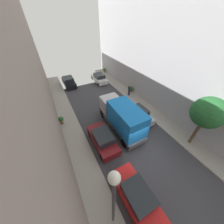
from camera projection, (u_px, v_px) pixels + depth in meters
The scene contains 15 objects.
ground at pixel (140, 152), 11.55m from camera, with size 32.00×32.00×0.00m, color #38383D.
sidewalk_left at pixel (90, 177), 9.68m from camera, with size 2.00×44.00×0.15m, color gray.
sidewalk_right at pixel (176, 132), 13.34m from camera, with size 2.00×44.00×0.15m, color gray.
parked_car_left_1 at pixel (136, 196), 8.14m from camera, with size 1.78×4.20×1.57m.
parked_car_left_2 at pixel (103, 139), 11.82m from camera, with size 1.78×4.20×1.57m.
parked_car_left_3 at pixel (69, 82), 21.69m from camera, with size 1.78×4.20×1.57m.
parked_car_right_2 at pixel (138, 114), 14.81m from camera, with size 1.78×4.20×1.57m.
parked_car_right_3 at pixel (99, 78), 22.87m from camera, with size 1.78×4.20×1.57m.
delivery_truck at pixel (122, 116), 12.78m from camera, with size 2.26×6.60×3.38m.
pedestrian at pixel (129, 90), 18.69m from camera, with size 0.40×0.36×1.72m.
street_tree_1 at pixel (208, 113), 9.85m from camera, with size 2.64×2.64×5.15m.
potted_plant_1 at pixel (61, 120), 14.00m from camera, with size 0.57×0.57×0.96m.
potted_plant_2 at pixel (104, 70), 26.55m from camera, with size 0.53×0.53×0.86m.
potted_plant_3 at pixel (131, 89), 19.83m from camera, with size 0.61×0.61×0.84m.
lamp_post at pixel (114, 198), 5.08m from camera, with size 0.44×0.44×6.27m.
Camera 1 is at (-5.44, -4.54, 10.23)m, focal length 19.49 mm.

